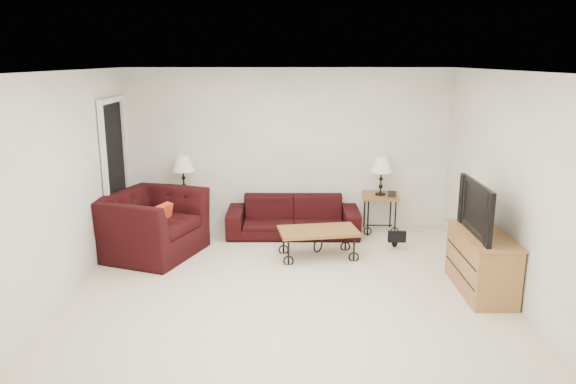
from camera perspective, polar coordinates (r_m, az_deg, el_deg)
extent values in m
plane|color=beige|center=(6.48, -0.03, -10.11)|extent=(5.00, 5.00, 0.00)
cube|color=white|center=(8.54, 0.06, 4.51)|extent=(5.00, 0.02, 2.50)
cube|color=white|center=(3.69, -0.26, -8.08)|extent=(5.00, 0.02, 2.50)
cube|color=white|center=(6.59, -22.32, 0.69)|extent=(0.02, 5.00, 2.50)
cube|color=white|center=(6.57, 22.35, 0.64)|extent=(0.02, 5.00, 2.50)
plane|color=white|center=(5.93, -0.04, 12.57)|extent=(5.00, 5.00, 0.00)
cube|color=black|center=(8.14, -17.63, 1.75)|extent=(0.08, 0.94, 2.04)
imported|color=black|center=(8.28, 0.54, -2.59)|extent=(1.99, 0.78, 0.58)
cube|color=#9B6427|center=(8.61, -10.72, -2.13)|extent=(0.62, 0.62, 0.60)
cube|color=#9B6427|center=(8.57, 9.57, -2.20)|extent=(0.60, 0.60, 0.59)
cube|color=black|center=(8.41, -12.02, -0.11)|extent=(0.12, 0.02, 0.10)
cube|color=black|center=(8.36, 10.84, -0.19)|extent=(0.12, 0.05, 0.10)
cube|color=#9B6427|center=(7.40, 3.17, -5.40)|extent=(1.13, 0.73, 0.39)
imported|color=black|center=(7.67, -14.16, -3.32)|extent=(1.53, 1.63, 0.85)
cube|color=#CA4319|center=(7.56, -13.19, -2.77)|extent=(0.23, 0.40, 0.39)
cube|color=#A4803D|center=(6.69, 19.60, -6.97)|extent=(0.48, 1.16, 0.70)
imported|color=black|center=(6.49, 19.89, -1.62)|extent=(0.14, 1.04, 0.60)
ellipsoid|color=black|center=(7.91, 11.17, -3.99)|extent=(0.39, 0.30, 0.49)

